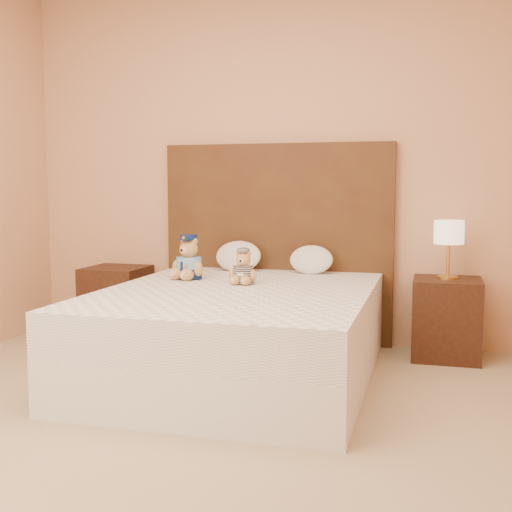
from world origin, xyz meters
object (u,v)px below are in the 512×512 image
Objects in this scene: lamp at (449,235)px; teddy_police at (189,257)px; nightstand_left at (117,302)px; pillow_left at (238,255)px; teddy_prisoner at (243,267)px; pillow_right at (311,258)px; nightstand_right at (446,319)px; bed at (238,333)px.

teddy_police is at bearing -164.59° from lamp.
lamp is at bearing 0.00° from nightstand_left.
pillow_left is at bearing 85.44° from teddy_police.
teddy_prisoner is at bearing 1.23° from teddy_police.
teddy_prisoner reaches higher than nightstand_left.
teddy_police is 0.95× the size of pillow_right.
pillow_left is (0.20, 0.50, -0.03)m from teddy_police.
pillow_right reaches higher than nightstand_right.
teddy_prisoner is at bearing 97.85° from bed.
lamp is at bearing 26.74° from teddy_prisoner.
pillow_left reaches higher than nightstand_left.
bed is 3.64× the size of nightstand_right.
lamp is at bearing -1.81° from pillow_right.
bed is 0.96m from pillow_right.
teddy_police is 0.44m from teddy_prisoner.
teddy_prisoner is (-1.28, -0.59, -0.19)m from lamp.
nightstand_right is 1.55m from pillow_left.
lamp is 1.81× the size of teddy_prisoner.
pillow_right is (-0.95, 0.03, 0.39)m from nightstand_right.
pillow_left reaches higher than pillow_right.
teddy_police is 0.90m from pillow_right.
pillow_right is (1.55, 0.03, 0.39)m from nightstand_left.
nightstand_left is 1.41m from teddy_prisoner.
pillow_right is (0.75, 0.50, -0.04)m from teddy_police.
pillow_right is (-0.95, 0.03, -0.19)m from lamp.
nightstand_left is at bearing 180.00° from lamp.
pillow_left is at bearing 180.00° from pillow_right.
bed is at bearing -80.12° from teddy_prisoner.
teddy_police is at bearing 143.72° from bed.
lamp reaches higher than nightstand_right.
pillow_left is at bearing 106.96° from bed.
lamp is at bearing 32.51° from teddy_police.
pillow_left is 0.55m from pillow_right.
nightstand_right is at bearing 0.00° from lamp.
nightstand_right is at bearing 32.62° from bed.
bed is at bearing -73.04° from pillow_left.
teddy_prisoner is at bearing -25.75° from nightstand_left.
lamp is 1.42m from teddy_prisoner.
lamp reaches higher than nightstand_left.
lamp is at bearing 180.00° from nightstand_right.
lamp is 1.77m from teddy_police.
nightstand_left is 1.59× the size of pillow_left.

